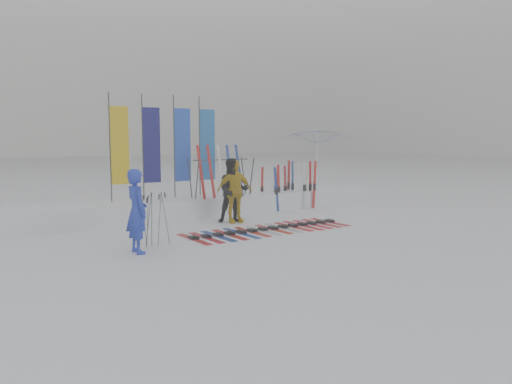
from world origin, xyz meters
TOP-DOWN VIEW (x-y plane):
  - ground at (0.00, 0.00)m, footprint 120.00×120.00m
  - snow_bank at (0.00, 4.60)m, footprint 14.00×1.60m
  - person_blue at (-3.59, 0.56)m, footprint 0.44×0.67m
  - person_black at (0.17, 2.74)m, footprint 1.13×1.03m
  - person_yellow at (0.20, 2.72)m, footprint 1.15×0.63m
  - tent_canopy at (6.17, 5.91)m, footprint 4.27×4.30m
  - ski_row at (0.30, 1.16)m, footprint 4.63×1.69m
  - pole_cluster at (-3.15, 1.17)m, footprint 0.86×0.78m
  - feather_flags at (-0.97, 4.88)m, footprint 3.53×0.10m
  - ski_rack at (0.63, 4.20)m, footprint 2.04×0.80m
  - upright_skis at (3.44, 4.19)m, footprint 1.69×1.00m

SIDE VIEW (x-z plane):
  - ground at x=0.00m, z-range 0.00..0.00m
  - ski_row at x=0.30m, z-range 0.00..0.07m
  - snow_bank at x=0.00m, z-range 0.00..0.60m
  - pole_cluster at x=-3.15m, z-range -0.02..1.21m
  - upright_skis at x=3.44m, z-range -0.05..1.62m
  - person_blue at x=-3.59m, z-range 0.00..1.82m
  - person_yellow at x=0.20m, z-range 0.00..1.85m
  - person_black at x=0.17m, z-range 0.00..1.88m
  - ski_rack at x=0.63m, z-range 0.77..2.00m
  - tent_canopy at x=6.17m, z-range 0.00..2.94m
  - feather_flags at x=-0.97m, z-range 0.64..3.84m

